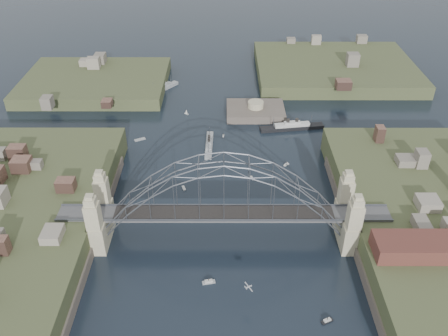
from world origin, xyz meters
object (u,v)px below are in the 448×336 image
(bridge, at_px, (224,201))
(wharf_shed, at_px, (418,247))
(ocean_liner, at_px, (292,127))
(fort_island, at_px, (255,115))
(naval_cruiser_near, at_px, (209,145))
(naval_cruiser_far, at_px, (162,88))

(bridge, distance_m, wharf_shed, 46.23)
(bridge, height_order, ocean_liner, bridge)
(bridge, height_order, wharf_shed, bridge)
(fort_island, bearing_deg, naval_cruiser_near, -125.71)
(bridge, xyz_separation_m, naval_cruiser_far, (-26.16, 92.08, -11.42))
(bridge, height_order, naval_cruiser_near, bridge)
(naval_cruiser_near, bearing_deg, fort_island, 54.29)
(wharf_shed, bearing_deg, naval_cruiser_near, 129.24)
(wharf_shed, relative_size, ocean_liner, 0.85)
(naval_cruiser_near, height_order, naval_cruiser_far, naval_cruiser_far)
(wharf_shed, distance_m, naval_cruiser_far, 127.51)
(wharf_shed, relative_size, naval_cruiser_near, 1.17)
(bridge, bearing_deg, naval_cruiser_far, 105.86)
(wharf_shed, bearing_deg, ocean_liner, 104.92)
(fort_island, distance_m, naval_cruiser_near, 29.39)
(naval_cruiser_near, distance_m, naval_cruiser_far, 50.51)
(ocean_liner, bearing_deg, wharf_shed, -75.08)
(naval_cruiser_far, bearing_deg, fort_island, -30.06)
(fort_island, height_order, naval_cruiser_far, fort_island)
(bridge, distance_m, fort_island, 72.14)
(naval_cruiser_near, relative_size, ocean_liner, 0.72)
(wharf_shed, xyz_separation_m, naval_cruiser_near, (-49.14, 60.15, -9.21))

